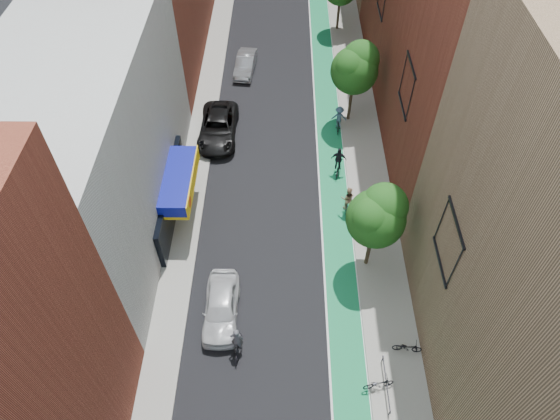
{
  "coord_description": "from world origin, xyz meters",
  "views": [
    {
      "loc": [
        0.47,
        -7.76,
        25.62
      ],
      "look_at": [
        0.25,
        13.06,
        1.5
      ],
      "focal_mm": 32.0,
      "sensor_mm": 36.0,
      "label": 1
    }
  ],
  "objects_px": {
    "parked_car_white": "(221,307)",
    "parked_car_black": "(218,127)",
    "parked_car_silver": "(245,64)",
    "cyclist_lane_far": "(339,119)",
    "cyclist_lane_near": "(347,202)",
    "cyclist_lead": "(237,345)",
    "cyclist_lane_mid": "(338,164)"
  },
  "relations": [
    {
      "from": "parked_car_silver",
      "to": "cyclist_lane_far",
      "type": "xyz_separation_m",
      "value": [
        7.7,
        -8.0,
        0.31
      ]
    },
    {
      "from": "parked_car_white",
      "to": "cyclist_lane_far",
      "type": "distance_m",
      "value": 18.11
    },
    {
      "from": "parked_car_white",
      "to": "cyclist_lane_far",
      "type": "height_order",
      "value": "cyclist_lane_far"
    },
    {
      "from": "parked_car_white",
      "to": "parked_car_black",
      "type": "distance_m",
      "value": 15.65
    },
    {
      "from": "cyclist_lead",
      "to": "cyclist_lane_mid",
      "type": "xyz_separation_m",
      "value": [
        6.3,
        13.86,
        0.11
      ]
    },
    {
      "from": "cyclist_lane_far",
      "to": "parked_car_silver",
      "type": "bearing_deg",
      "value": -39.28
    },
    {
      "from": "cyclist_lane_near",
      "to": "cyclist_lane_mid",
      "type": "relative_size",
      "value": 0.98
    },
    {
      "from": "parked_car_white",
      "to": "cyclist_lead",
      "type": "relative_size",
      "value": 2.18
    },
    {
      "from": "cyclist_lead",
      "to": "parked_car_white",
      "type": "bearing_deg",
      "value": -60.65
    },
    {
      "from": "parked_car_silver",
      "to": "parked_car_white",
      "type": "bearing_deg",
      "value": -84.21
    },
    {
      "from": "parked_car_silver",
      "to": "cyclist_lane_near",
      "type": "distance_m",
      "value": 18.19
    },
    {
      "from": "parked_car_silver",
      "to": "cyclist_lane_near",
      "type": "relative_size",
      "value": 2.03
    },
    {
      "from": "parked_car_white",
      "to": "cyclist_lane_mid",
      "type": "bearing_deg",
      "value": 57.19
    },
    {
      "from": "parked_car_black",
      "to": "cyclist_lane_mid",
      "type": "height_order",
      "value": "cyclist_lane_mid"
    },
    {
      "from": "parked_car_white",
      "to": "parked_car_black",
      "type": "height_order",
      "value": "parked_car_black"
    },
    {
      "from": "cyclist_lead",
      "to": "cyclist_lane_mid",
      "type": "bearing_deg",
      "value": -110.7
    },
    {
      "from": "parked_car_silver",
      "to": "cyclist_lane_mid",
      "type": "distance_m",
      "value": 14.73
    },
    {
      "from": "cyclist_lead",
      "to": "cyclist_lane_mid",
      "type": "distance_m",
      "value": 15.23
    },
    {
      "from": "parked_car_white",
      "to": "cyclist_lead",
      "type": "height_order",
      "value": "cyclist_lead"
    },
    {
      "from": "parked_car_black",
      "to": "cyclist_lane_far",
      "type": "distance_m",
      "value": 9.34
    },
    {
      "from": "parked_car_black",
      "to": "cyclist_lead",
      "type": "distance_m",
      "value": 17.99
    },
    {
      "from": "parked_car_white",
      "to": "cyclist_lane_near",
      "type": "relative_size",
      "value": 2.21
    },
    {
      "from": "parked_car_silver",
      "to": "cyclist_lead",
      "type": "relative_size",
      "value": 2.0
    },
    {
      "from": "cyclist_lead",
      "to": "cyclist_lane_far",
      "type": "xyz_separation_m",
      "value": [
        6.64,
        18.61,
        0.29
      ]
    },
    {
      "from": "parked_car_white",
      "to": "cyclist_lead",
      "type": "bearing_deg",
      "value": -64.89
    },
    {
      "from": "parked_car_white",
      "to": "cyclist_lane_mid",
      "type": "relative_size",
      "value": 2.17
    },
    {
      "from": "cyclist_lane_near",
      "to": "cyclist_lane_mid",
      "type": "distance_m",
      "value": 3.74
    },
    {
      "from": "parked_car_silver",
      "to": "cyclist_lane_far",
      "type": "relative_size",
      "value": 2.04
    },
    {
      "from": "parked_car_black",
      "to": "cyclist_lead",
      "type": "relative_size",
      "value": 2.74
    },
    {
      "from": "parked_car_black",
      "to": "parked_car_silver",
      "type": "bearing_deg",
      "value": 80.03
    },
    {
      "from": "parked_car_black",
      "to": "cyclist_lane_near",
      "type": "bearing_deg",
      "value": -39.14
    },
    {
      "from": "parked_car_black",
      "to": "cyclist_lane_mid",
      "type": "relative_size",
      "value": 2.72
    }
  ]
}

